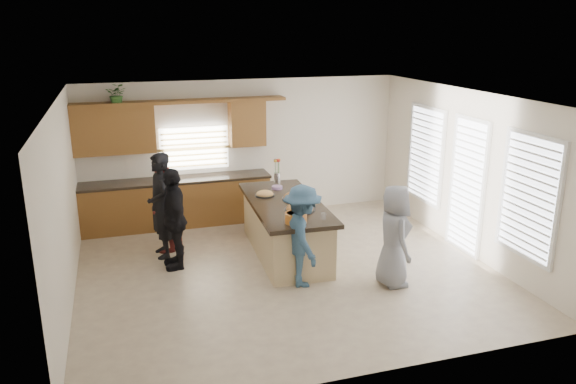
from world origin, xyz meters
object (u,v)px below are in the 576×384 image
object	(u,v)px
woman_left_front	(174,218)
woman_right_front	(394,236)
woman_left_back	(160,206)
woman_right_back	(302,236)
woman_left_mid	(165,210)
island	(285,229)
salad_bowl	(296,217)

from	to	relation	value
woman_left_front	woman_right_front	bearing A→B (deg)	60.54
woman_left_back	woman_left_front	bearing A→B (deg)	10.42
woman_right_back	woman_right_front	world-z (taller)	woman_right_front
woman_right_front	woman_left_mid	bearing A→B (deg)	57.83
island	woman_left_mid	world-z (taller)	woman_left_mid
salad_bowl	woman_right_back	world-z (taller)	woman_right_back
salad_bowl	woman_right_front	world-z (taller)	woman_right_front
woman_right_back	woman_left_mid	bearing A→B (deg)	46.14
island	woman_left_front	bearing A→B (deg)	-177.68
salad_bowl	island	bearing A→B (deg)	81.69
woman_left_mid	woman_right_back	xyz separation A→B (m)	(1.85, -1.99, 0.04)
woman_left_back	woman_left_mid	bearing A→B (deg)	152.85
island	woman_left_back	world-z (taller)	woman_left_back
woman_left_front	island	bearing A→B (deg)	88.15
island	salad_bowl	world-z (taller)	salad_bowl
island	woman_right_back	distance (m)	1.27
woman_left_mid	woman_left_front	xyz separation A→B (m)	(0.09, -0.76, 0.09)
salad_bowl	woman_left_back	xyz separation A→B (m)	(-1.88, 1.61, -0.13)
woman_left_front	woman_right_back	distance (m)	2.15
woman_left_front	woman_left_back	bearing A→B (deg)	-163.99
salad_bowl	woman_right_front	bearing A→B (deg)	-22.61
woman_left_mid	woman_right_front	bearing A→B (deg)	82.81
woman_right_back	woman_right_front	distance (m)	1.38
island	woman_right_back	world-z (taller)	woman_right_back
island	salad_bowl	xyz separation A→B (m)	(-0.15, -1.06, 0.59)
island	woman_left_back	size ratio (longest dim) A/B	1.52
woman_right_back	woman_left_back	bearing A→B (deg)	50.78
woman_right_back	woman_right_front	size ratio (longest dim) A/B	1.00
island	salad_bowl	size ratio (longest dim) A/B	8.22
island	woman_right_front	distance (m)	2.06
island	salad_bowl	distance (m)	1.22
woman_left_mid	woman_right_back	bearing A→B (deg)	72.83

